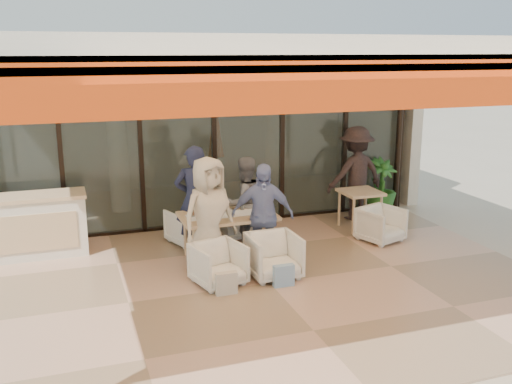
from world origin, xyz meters
TOP-DOWN VIEW (x-y plane):
  - ground at (0.00, 0.00)m, footprint 70.00×70.00m
  - terrace_floor at (0.00, 0.00)m, footprint 8.00×6.00m
  - terrace_structure at (0.00, -0.26)m, footprint 8.00×6.00m
  - glass_storefront at (0.00, 3.00)m, footprint 8.08×0.10m
  - interior_block at (0.01, 5.31)m, footprint 9.05×3.62m
  - host_counter at (-3.29, 2.30)m, footprint 1.85×0.65m
  - dining_table at (-0.28, 1.19)m, footprint 1.50×0.90m
  - chair_far_left at (-0.69, 2.14)m, footprint 0.83×0.80m
  - chair_far_right at (0.15, 2.14)m, footprint 0.62×0.59m
  - chair_near_left at (-0.69, 0.24)m, footprint 0.80×0.77m
  - chair_near_right at (0.15, 0.24)m, footprint 0.73×0.68m
  - diner_navy at (-0.69, 1.64)m, footprint 0.73×0.56m
  - diner_grey at (0.15, 1.64)m, footprint 0.87×0.74m
  - diner_cream at (-0.69, 0.74)m, footprint 1.00×0.81m
  - diner_periwinkle at (0.15, 0.74)m, footprint 1.03×0.66m
  - tote_bag_cream at (-0.69, -0.16)m, footprint 0.30×0.10m
  - tote_bag_blue at (0.15, -0.16)m, footprint 0.30×0.10m
  - side_table at (2.47, 1.87)m, footprint 0.70×0.70m
  - side_chair at (2.47, 1.12)m, footprint 0.83×0.80m
  - standing_woman at (2.70, 2.50)m, footprint 1.26×0.81m
  - potted_palm at (3.39, 2.69)m, footprint 0.75×0.75m

SIDE VIEW (x-z plane):
  - ground at x=0.00m, z-range 0.00..0.00m
  - terrace_floor at x=0.00m, z-range 0.00..0.01m
  - tote_bag_cream at x=-0.69m, z-range 0.00..0.34m
  - tote_bag_blue at x=0.15m, z-range 0.00..0.34m
  - chair_far_right at x=0.15m, z-range 0.00..0.58m
  - chair_far_left at x=-0.69m, z-range 0.00..0.68m
  - chair_near_left at x=-0.69m, z-range 0.00..0.68m
  - side_chair at x=2.47m, z-range 0.00..0.68m
  - chair_near_right at x=0.15m, z-range 0.00..0.73m
  - host_counter at x=-3.29m, z-range 0.01..1.05m
  - potted_palm at x=3.39m, z-range 0.00..1.15m
  - side_table at x=2.47m, z-range 0.27..1.01m
  - dining_table at x=-0.28m, z-range 0.22..1.15m
  - diner_grey at x=0.15m, z-range 0.00..1.56m
  - diner_periwinkle at x=0.15m, z-range 0.00..1.63m
  - diner_cream at x=-0.69m, z-range 0.00..1.78m
  - diner_navy at x=-0.69m, z-range 0.00..1.80m
  - standing_woman at x=2.70m, z-range 0.00..1.85m
  - glass_storefront at x=0.00m, z-range 0.00..3.20m
  - interior_block at x=0.01m, z-range 0.47..3.99m
  - terrace_structure at x=0.00m, z-range 1.55..4.95m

